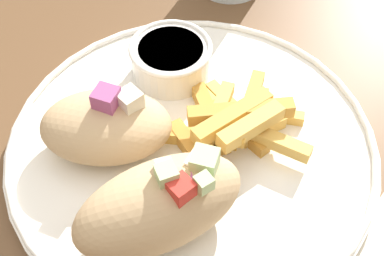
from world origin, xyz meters
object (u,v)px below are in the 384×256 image
(pita_sandwich_far, at_px, (104,123))
(fries_pile, at_px, (234,123))
(pita_sandwich_near, at_px, (160,205))
(sauce_ramekin, at_px, (171,58))
(plate, at_px, (192,146))

(pita_sandwich_far, distance_m, fries_pile, 0.10)
(pita_sandwich_near, bearing_deg, sauce_ramekin, 62.46)
(fries_pile, height_order, sauce_ramekin, fries_pile)
(pita_sandwich_far, height_order, fries_pile, pita_sandwich_far)
(pita_sandwich_far, height_order, sauce_ramekin, pita_sandwich_far)
(plate, bearing_deg, sauce_ramekin, 64.10)
(pita_sandwich_near, distance_m, pita_sandwich_far, 0.09)
(plate, xyz_separation_m, sauce_ramekin, (0.04, 0.08, 0.02))
(plate, relative_size, sauce_ramekin, 4.12)
(plate, relative_size, pita_sandwich_near, 2.27)
(pita_sandwich_far, bearing_deg, pita_sandwich_near, -59.65)
(pita_sandwich_near, bearing_deg, pita_sandwich_far, 94.77)
(fries_pile, bearing_deg, pita_sandwich_far, 145.92)
(fries_pile, relative_size, sauce_ramekin, 1.63)
(sauce_ramekin, bearing_deg, plate, -115.90)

